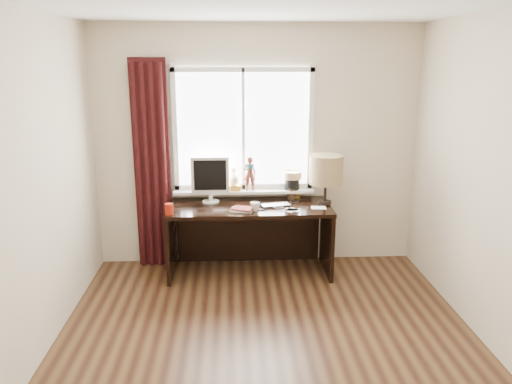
{
  "coord_description": "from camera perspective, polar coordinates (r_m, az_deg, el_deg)",
  "views": [
    {
      "loc": [
        -0.28,
        -3.35,
        2.24
      ],
      "look_at": [
        -0.05,
        1.25,
        1.0
      ],
      "focal_mm": 35.0,
      "sensor_mm": 36.0,
      "label": 1
    }
  ],
  "objects": [
    {
      "name": "curtain",
      "position": [
        5.44,
        -11.81,
        2.82
      ],
      "size": [
        0.38,
        0.09,
        2.25
      ],
      "color": "black",
      "rests_on": "floor"
    },
    {
      "name": "desk",
      "position": [
        5.37,
        -0.79,
        -3.78
      ],
      "size": [
        1.7,
        0.7,
        0.75
      ],
      "color": "black",
      "rests_on": "floor"
    },
    {
      "name": "window",
      "position": [
        5.39,
        -1.29,
        5.09
      ],
      "size": [
        1.52,
        0.2,
        1.4
      ],
      "color": "white",
      "rests_on": "ground"
    },
    {
      "name": "icon_frame",
      "position": [
        5.49,
        4.51,
        -0.02
      ],
      "size": [
        0.1,
        0.04,
        0.13
      ],
      "color": "gold",
      "rests_on": "desk"
    },
    {
      "name": "wall_front",
      "position": [
        1.67,
        7.73,
        -19.32
      ],
      "size": [
        3.5,
        0.0,
        2.6
      ],
      "primitive_type": "cube",
      "rotation": [
        1.57,
        0.0,
        0.0
      ],
      "color": "beige",
      "rests_on": "ground"
    },
    {
      "name": "red_cup",
      "position": [
        4.98,
        -9.89,
        -1.93
      ],
      "size": [
        0.08,
        0.08,
        0.11
      ],
      "primitive_type": "cylinder",
      "color": "maroon",
      "rests_on": "desk"
    },
    {
      "name": "loose_papers",
      "position": [
        5.1,
        5.16,
        -1.97
      ],
      "size": [
        0.46,
        0.22,
        0.0
      ],
      "color": "white",
      "rests_on": "desk"
    },
    {
      "name": "notebook_stack",
      "position": [
        5.03,
        -1.59,
        -1.98
      ],
      "size": [
        0.26,
        0.22,
        0.03
      ],
      "color": "beige",
      "rests_on": "desk"
    },
    {
      "name": "brush_holder",
      "position": [
        5.45,
        4.07,
        -0.17
      ],
      "size": [
        0.09,
        0.09,
        0.25
      ],
      "color": "black",
      "rests_on": "desk"
    },
    {
      "name": "mug",
      "position": [
        5.03,
        -0.12,
        -1.63
      ],
      "size": [
        0.13,
        0.12,
        0.09
      ],
      "primitive_type": "imported",
      "rotation": [
        0.0,
        0.0,
        0.58
      ],
      "color": "white",
      "rests_on": "desk"
    },
    {
      "name": "table_lamp",
      "position": [
        5.24,
        7.99,
        2.5
      ],
      "size": [
        0.35,
        0.35,
        0.52
      ],
      "color": "black",
      "rests_on": "desk"
    },
    {
      "name": "wall_back",
      "position": [
        5.44,
        0.13,
        5.11
      ],
      "size": [
        3.5,
        0.0,
        2.6
      ],
      "primitive_type": "cube",
      "rotation": [
        1.57,
        0.0,
        0.0
      ],
      "color": "beige",
      "rests_on": "ground"
    },
    {
      "name": "desk_cables",
      "position": [
        5.2,
        1.78,
        -1.54
      ],
      "size": [
        0.51,
        0.37,
        0.01
      ],
      "color": "black",
      "rests_on": "desk"
    },
    {
      "name": "floor",
      "position": [
        4.04,
        1.68,
        -18.61
      ],
      "size": [
        3.5,
        4.0,
        0.0
      ],
      "primitive_type": "cube",
      "color": "#52361D",
      "rests_on": "ground"
    },
    {
      "name": "wall_left",
      "position": [
        3.78,
        -25.65,
        -0.86
      ],
      "size": [
        0.0,
        4.0,
        2.6
      ],
      "primitive_type": "cube",
      "rotation": [
        1.57,
        0.0,
        1.57
      ],
      "color": "beige",
      "rests_on": "ground"
    },
    {
      "name": "monitor",
      "position": [
        5.28,
        -5.26,
        1.73
      ],
      "size": [
        0.4,
        0.18,
        0.49
      ],
      "color": "beige",
      "rests_on": "desk"
    },
    {
      "name": "laptop",
      "position": [
        5.19,
        2.28,
        -1.51
      ],
      "size": [
        0.33,
        0.25,
        0.02
      ],
      "primitive_type": "imported",
      "rotation": [
        0.0,
        0.0,
        0.2
      ],
      "color": "silver",
      "rests_on": "desk"
    }
  ]
}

